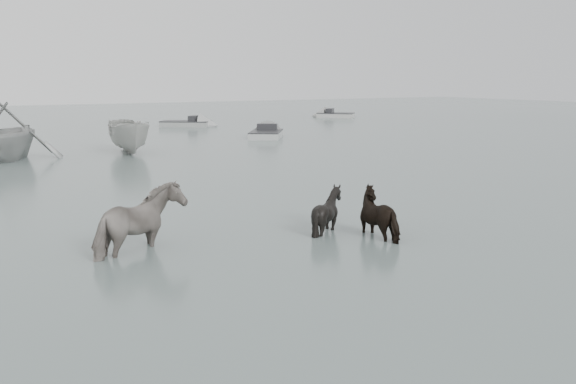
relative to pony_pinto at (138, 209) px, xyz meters
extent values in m
plane|color=#4C5A57|center=(3.56, -0.57, -0.85)|extent=(140.00, 140.00, 0.00)
imported|color=black|center=(0.00, 0.00, 0.00)|extent=(2.19, 1.79, 1.69)
imported|color=black|center=(4.98, -1.36, -0.19)|extent=(1.53, 1.63, 1.31)
imported|color=black|center=(4.13, -0.42, -0.21)|extent=(1.28, 1.17, 1.28)
imported|color=#9FA19F|center=(-0.40, 16.63, 0.41)|extent=(5.62, 5.98, 2.51)
imported|color=#ACADA8|center=(4.56, 16.36, -0.01)|extent=(2.14, 4.50, 1.67)
camera|label=1|loc=(-3.54, -12.03, 2.54)|focal=40.00mm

